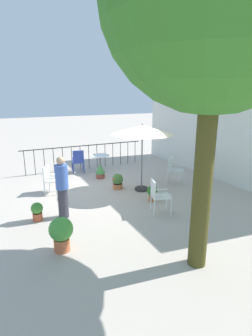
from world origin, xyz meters
TOP-DOWN VIEW (x-y plane):
  - ground_plane at (0.00, 0.00)m, footprint 60.00×60.00m
  - villa_facade at (0.00, 4.16)m, footprint 8.52×0.30m
  - terrace_railing at (-3.03, 0.00)m, footprint 0.03×5.15m
  - patio_umbrella_0 at (0.29, 0.91)m, footprint 1.98×1.98m
  - cafe_table_0 at (-2.25, 0.40)m, footprint 0.75×0.75m
  - patio_chair_0 at (-2.55, -0.42)m, footprint 0.56×0.53m
  - patio_chair_1 at (-0.77, -1.86)m, footprint 0.63×0.61m
  - patio_chair_2 at (2.04, 0.44)m, footprint 0.56×0.59m
  - patio_chair_3 at (0.11, 2.32)m, footprint 0.68×0.69m
  - potted_plant_0 at (-1.53, 0.14)m, footprint 0.38×0.38m
  - potted_plant_1 at (2.75, -2.29)m, footprint 0.49×0.49m
  - potted_plant_2 at (-0.17, 0.24)m, footprint 0.37×0.38m
  - potted_plant_3 at (1.11, -2.54)m, footprint 0.30×0.30m
  - potted_plant_4 at (1.26, 0.74)m, footprint 0.31×0.31m
  - standing_person at (1.21, -1.89)m, footprint 0.42×0.42m

SIDE VIEW (x-z plane):
  - ground_plane at x=0.00m, z-range 0.00..0.00m
  - potted_plant_3 at x=1.11m, z-range 0.02..0.49m
  - potted_plant_2 at x=-0.17m, z-range 0.01..0.53m
  - potted_plant_4 at x=1.26m, z-range 0.03..0.51m
  - potted_plant_0 at x=-1.53m, z-range 0.01..0.57m
  - potted_plant_1 at x=2.75m, z-range 0.05..0.78m
  - cafe_table_0 at x=-2.25m, z-range 0.14..0.86m
  - patio_chair_1 at x=-0.77m, z-range 0.07..0.95m
  - patio_chair_2 at x=2.04m, z-range 0.07..0.99m
  - patio_chair_0 at x=-2.55m, z-range 0.06..1.01m
  - patio_chair_3 at x=0.11m, z-range 0.08..1.00m
  - terrace_railing at x=-3.03m, z-range 0.18..1.19m
  - standing_person at x=1.21m, z-range 0.02..1.64m
  - patio_umbrella_0 at x=0.29m, z-range 0.87..3.08m
  - villa_facade at x=0.00m, z-range 0.00..4.84m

